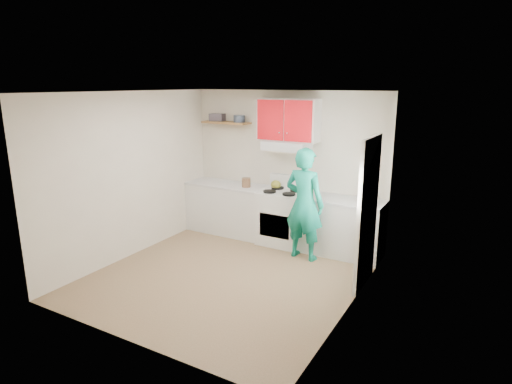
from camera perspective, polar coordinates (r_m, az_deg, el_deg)
The scene contains 21 objects.
floor at distance 6.35m, azimuth -3.69°, elevation -11.03°, with size 3.80×3.80×0.00m, color brown.
ceiling at distance 5.74m, azimuth -4.12°, elevation 13.14°, with size 3.60×3.80×0.04m, color white.
back_wall at distance 7.53m, azimuth 4.07°, elevation 3.45°, with size 3.60×0.04×2.60m, color beige.
front_wall at distance 4.51m, azimuth -17.28°, elevation -4.62°, with size 3.60×0.04×2.60m, color beige.
left_wall at distance 7.04m, azimuth -16.24°, elevation 2.15°, with size 0.04×3.80×2.60m, color beige.
right_wall at distance 5.17m, azimuth 13.03°, elevation -1.92°, with size 0.04×3.80×2.60m, color beige.
door at distance 5.91m, azimuth 14.61°, elevation -2.78°, with size 0.05×0.85×2.05m, color white.
door_glass at distance 5.81m, azimuth 14.62°, elevation 1.27°, with size 0.01×0.55×0.95m, color white.
counter_left at distance 7.98m, azimuth -3.74°, elevation -2.21°, with size 1.52×0.60×0.90m, color silver.
counter_right at distance 7.07m, azimuth 11.28°, elevation -4.65°, with size 1.32×0.60×0.90m, color silver.
stove at distance 7.41m, azimuth 3.57°, elevation -3.42°, with size 0.76×0.65×0.92m, color white.
range_hood at distance 7.23m, azimuth 4.09°, elevation 6.17°, with size 0.76×0.44×0.15m, color silver.
upper_cabinets at distance 7.23m, azimuth 4.34°, elevation 9.56°, with size 1.02×0.33×0.70m, color red.
shelf at distance 7.86m, azimuth -4.00°, elevation 9.21°, with size 0.90×0.30×0.04m, color brown.
books at distance 7.99m, azimuth -5.17°, elevation 9.88°, with size 0.26×0.19×0.13m, color #453E46.
tin at distance 7.69m, azimuth -2.24°, elevation 9.72°, with size 0.20×0.20×0.13m, color #333D4C.
kettle at distance 7.46m, azimuth 2.65°, elevation 0.99°, with size 0.18×0.18×0.15m, color olive.
crock at distance 7.58m, azimuth -1.32°, elevation 1.19°, with size 0.16×0.16×0.19m, color brown.
cutting_board at distance 6.94m, azimuth 8.71°, elevation -0.94°, with size 0.28×0.20×0.02m, color olive.
silicone_mat at distance 6.75m, azimuth 14.40°, elevation -1.71°, with size 0.29×0.24×0.01m, color red.
person at distance 6.69m, azimuth 6.45°, elevation -1.60°, with size 0.65×0.43×1.78m, color #0D7861.
Camera 1 is at (3.17, -4.79, 2.71)m, focal length 30.04 mm.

